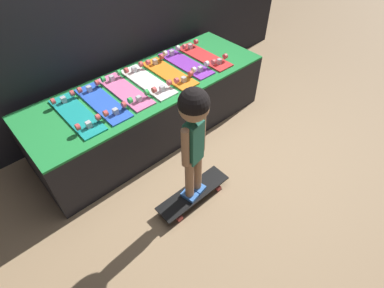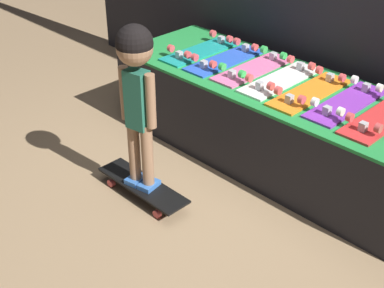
{
  "view_description": "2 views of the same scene",
  "coord_description": "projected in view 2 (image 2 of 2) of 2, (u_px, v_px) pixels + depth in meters",
  "views": [
    {
      "loc": [
        -1.31,
        -1.57,
        2.15
      ],
      "look_at": [
        -0.08,
        -0.22,
        0.33
      ],
      "focal_mm": 28.0,
      "sensor_mm": 36.0,
      "label": 1
    },
    {
      "loc": [
        1.86,
        -2.17,
        2.04
      ],
      "look_at": [
        -0.1,
        -0.23,
        0.36
      ],
      "focal_mm": 50.0,
      "sensor_mm": 36.0,
      "label": 2
    }
  ],
  "objects": [
    {
      "name": "skateboard_blue_on_rack",
      "position": [
        225.0,
        59.0,
        3.77
      ],
      "size": [
        0.2,
        0.66,
        0.09
      ],
      "color": "blue",
      "rests_on": "display_rack"
    },
    {
      "name": "skateboard_purple_on_rack",
      "position": [
        347.0,
        102.0,
        3.19
      ],
      "size": [
        0.2,
        0.66,
        0.09
      ],
      "color": "purple",
      "rests_on": "display_rack"
    },
    {
      "name": "skateboard_on_floor",
      "position": [
        143.0,
        186.0,
        3.35
      ],
      "size": [
        0.68,
        0.19,
        0.09
      ],
      "color": "black",
      "rests_on": "ground_plane"
    },
    {
      "name": "skateboard_red_on_rack",
      "position": [
        382.0,
        117.0,
        3.03
      ],
      "size": [
        0.2,
        0.66,
        0.09
      ],
      "color": "red",
      "rests_on": "display_rack"
    },
    {
      "name": "skateboard_orange_on_rack",
      "position": [
        310.0,
        91.0,
        3.32
      ],
      "size": [
        0.2,
        0.66,
        0.09
      ],
      "color": "orange",
      "rests_on": "display_rack"
    },
    {
      "name": "skateboard_pink_on_rack",
      "position": [
        253.0,
        68.0,
        3.63
      ],
      "size": [
        0.2,
        0.66,
        0.09
      ],
      "color": "pink",
      "rests_on": "display_rack"
    },
    {
      "name": "child",
      "position": [
        136.0,
        78.0,
        2.97
      ],
      "size": [
        0.24,
        0.21,
        1.03
      ],
      "rotation": [
        0.0,
        0.0,
        0.19
      ],
      "color": "#3870C6",
      "rests_on": "skateboard_on_floor"
    },
    {
      "name": "ground_plane",
      "position": [
        227.0,
        184.0,
        3.49
      ],
      "size": [
        16.0,
        16.0,
        0.0
      ],
      "primitive_type": "plane",
      "color": "#9E7F5B"
    },
    {
      "name": "display_rack",
      "position": [
        276.0,
        121.0,
        3.63
      ],
      "size": [
        2.38,
        0.81,
        0.58
      ],
      "color": "black",
      "rests_on": "ground_plane"
    },
    {
      "name": "skateboard_teal_on_rack",
      "position": [
        201.0,
        50.0,
        3.92
      ],
      "size": [
        0.2,
        0.66,
        0.09
      ],
      "color": "teal",
      "rests_on": "display_rack"
    },
    {
      "name": "skateboard_white_on_rack",
      "position": [
        281.0,
        79.0,
        3.48
      ],
      "size": [
        0.2,
        0.66,
        0.09
      ],
      "color": "white",
      "rests_on": "display_rack"
    }
  ]
}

